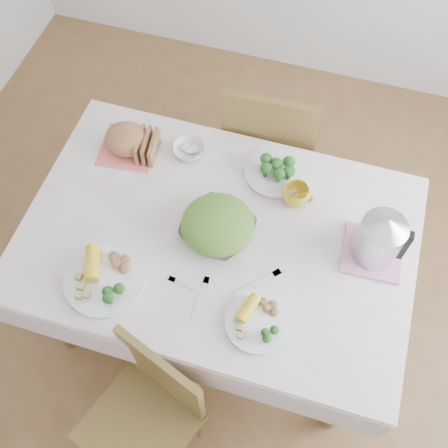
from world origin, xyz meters
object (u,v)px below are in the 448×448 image
(chair_near, at_px, (137,423))
(electric_kettle, at_px, (380,238))
(dining_table, at_px, (218,276))
(dinner_plate_right, at_px, (258,322))
(chair_far, at_px, (272,142))
(dinner_plate_left, at_px, (105,280))
(yellow_mug, at_px, (296,195))
(salad_bowl, at_px, (218,229))

(chair_near, height_order, electric_kettle, electric_kettle)
(dining_table, bearing_deg, dinner_plate_right, -51.03)
(chair_far, relative_size, dinner_plate_left, 3.26)
(chair_near, xyz_separation_m, dinner_plate_left, (-0.23, 0.39, 0.31))
(dining_table, xyz_separation_m, dinner_plate_right, (0.24, -0.30, 0.40))
(chair_far, bearing_deg, yellow_mug, 108.72)
(dinner_plate_right, bearing_deg, dining_table, 128.97)
(dinner_plate_left, height_order, electric_kettle, electric_kettle)
(dining_table, xyz_separation_m, salad_bowl, (-0.00, 0.01, 0.42))
(dining_table, bearing_deg, yellow_mug, 43.57)
(chair_far, height_order, dinner_plate_left, chair_far)
(chair_near, distance_m, chair_far, 1.44)
(dinner_plate_right, relative_size, yellow_mug, 2.22)
(chair_near, xyz_separation_m, chair_far, (0.15, 1.44, 0.00))
(dinner_plate_right, bearing_deg, chair_near, -130.18)
(dinner_plate_left, xyz_separation_m, electric_kettle, (0.91, 0.40, 0.11))
(dining_table, relative_size, chair_near, 1.66)
(chair_far, xyz_separation_m, dinner_plate_left, (-0.39, -1.04, 0.31))
(yellow_mug, bearing_deg, salad_bowl, -137.33)
(salad_bowl, xyz_separation_m, electric_kettle, (0.58, 0.08, 0.09))
(chair_far, xyz_separation_m, electric_kettle, (0.53, -0.65, 0.42))
(chair_far, xyz_separation_m, dinner_plate_right, (0.19, -1.03, 0.31))
(chair_near, height_order, dinner_plate_left, chair_near)
(salad_bowl, relative_size, dinner_plate_left, 0.88)
(dinner_plate_left, bearing_deg, electric_kettle, 23.54)
(dining_table, relative_size, chair_far, 1.46)
(chair_near, distance_m, dinner_plate_left, 0.55)
(chair_far, bearing_deg, electric_kettle, 126.46)
(dining_table, height_order, dinner_plate_right, dinner_plate_right)
(chair_near, relative_size, dinner_plate_right, 3.58)
(chair_far, relative_size, electric_kettle, 4.16)
(chair_far, bearing_deg, salad_bowl, 83.13)
(salad_bowl, distance_m, electric_kettle, 0.59)
(salad_bowl, bearing_deg, chair_far, 85.78)
(dinner_plate_left, bearing_deg, salad_bowl, 43.26)
(dinner_plate_left, relative_size, yellow_mug, 2.79)
(dining_table, relative_size, dinner_plate_right, 5.96)
(yellow_mug, bearing_deg, dinner_plate_right, -90.98)
(chair_far, bearing_deg, dinner_plate_right, 97.59)
(salad_bowl, xyz_separation_m, dinner_plate_left, (-0.33, -0.31, -0.02))
(salad_bowl, xyz_separation_m, dinner_plate_right, (0.24, -0.30, -0.02))
(dinner_plate_left, distance_m, dinner_plate_right, 0.57)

